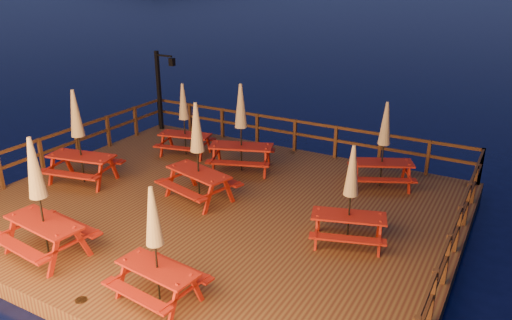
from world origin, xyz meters
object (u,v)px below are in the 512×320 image
object	(u,v)px
lamp_post	(162,84)
picnic_table_0	(184,119)
picnic_table_1	(384,144)
picnic_table_2	(351,194)

from	to	relation	value
lamp_post	picnic_table_0	bearing A→B (deg)	-37.72
lamp_post	picnic_table_1	world-z (taller)	lamp_post
picnic_table_1	picnic_table_2	size ratio (longest dim) A/B	1.05
picnic_table_0	picnic_table_1	world-z (taller)	picnic_table_1
lamp_post	picnic_table_1	bearing A→B (deg)	-7.85
lamp_post	picnic_table_1	distance (m)	8.89
picnic_table_0	lamp_post	bearing A→B (deg)	129.74
lamp_post	picnic_table_1	xyz separation A→B (m)	(8.80, -1.21, -0.51)
picnic_table_0	picnic_table_2	xyz separation A→B (m)	(6.67, -2.85, -0.03)
picnic_table_1	picnic_table_2	distance (m)	3.49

